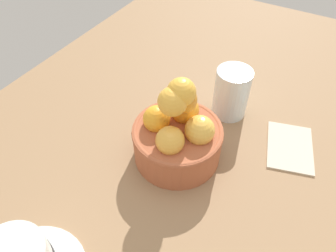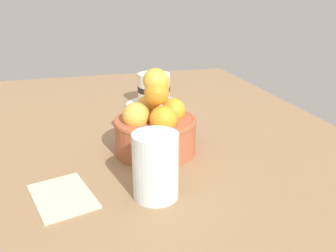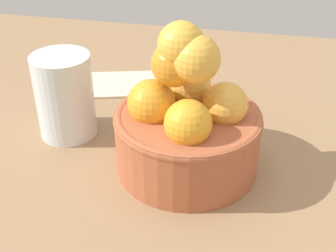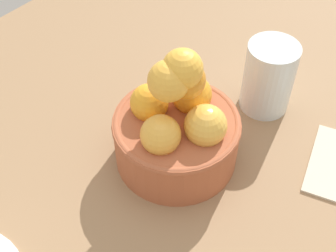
# 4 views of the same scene
# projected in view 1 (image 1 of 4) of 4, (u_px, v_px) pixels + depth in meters

# --- Properties ---
(ground_plane) EXTENTS (1.28, 0.80, 0.05)m
(ground_plane) POSITION_uv_depth(u_px,v_px,m) (177.00, 163.00, 0.56)
(ground_plane) COLOR #997551
(terracotta_bowl) EXTENTS (0.15, 0.15, 0.15)m
(terracotta_bowl) POSITION_uv_depth(u_px,v_px,m) (178.00, 134.00, 0.50)
(terracotta_bowl) COLOR #AD5938
(terracotta_bowl) RESTS_ON ground_plane
(water_glass) EXTENTS (0.06, 0.06, 0.09)m
(water_glass) POSITION_uv_depth(u_px,v_px,m) (231.00, 93.00, 0.58)
(water_glass) COLOR silver
(water_glass) RESTS_ON ground_plane
(folded_napkin) EXTENTS (0.13, 0.10, 0.01)m
(folded_napkin) POSITION_uv_depth(u_px,v_px,m) (290.00, 146.00, 0.55)
(folded_napkin) COLOR beige
(folded_napkin) RESTS_ON ground_plane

